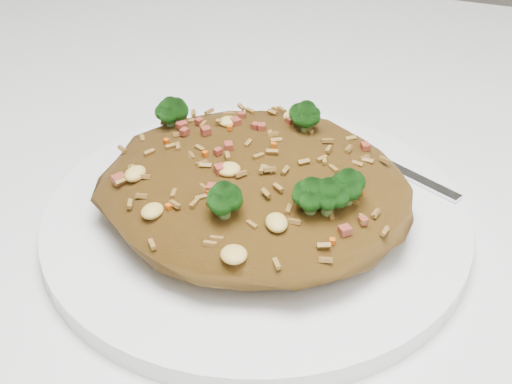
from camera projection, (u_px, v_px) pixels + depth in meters
dining_table at (208, 251)px, 0.59m from camera, size 1.20×0.80×0.75m
plate at (256, 219)px, 0.47m from camera, size 0.28×0.28×0.01m
fried_rice at (257, 177)px, 0.45m from camera, size 0.20×0.18×0.06m
fork at (371, 156)px, 0.51m from camera, size 0.15×0.09×0.00m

